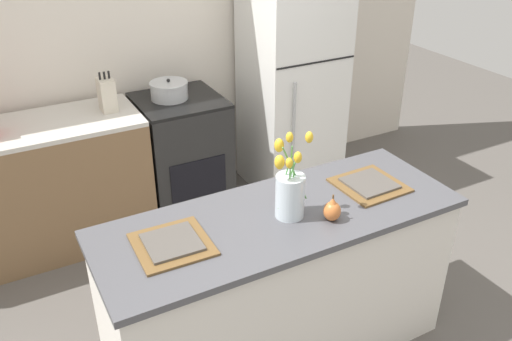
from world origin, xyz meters
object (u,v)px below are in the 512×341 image
Objects in this scene: flower_vase at (290,191)px; pear_figurine at (332,210)px; plate_setting_right at (369,184)px; cooking_pot at (169,90)px; knife_block at (107,95)px; stove_range at (183,156)px; refrigerator at (292,79)px; plate_setting_left at (172,244)px.

pear_figurine is at bearing -39.14° from flower_vase.
cooking_pot is (-0.50, 1.62, 0.08)m from plate_setting_right.
plate_setting_right is 1.23× the size of knife_block.
stove_range is 1.82m from pear_figurine.
plate_setting_right is (-0.50, -1.59, -0.01)m from refrigerator.
knife_block is (-0.49, 0.02, 0.57)m from stove_range.
plate_setting_right is at bearing -74.31° from stove_range.
stove_range reaches higher than plate_setting_left.
plate_setting_left is at bearing 176.33° from flower_vase.
knife_block reaches higher than stove_range.
stove_range is 1.72m from flower_vase.
flower_vase is at bearing -122.11° from refrigerator.
refrigerator reaches higher than flower_vase.
cooking_pot is (-1.00, 0.03, 0.07)m from refrigerator.
stove_range is at bearing 105.69° from plate_setting_right.
cooking_pot is (0.59, 1.62, 0.08)m from plate_setting_left.
cooking_pot is (-0.05, 0.03, 0.52)m from stove_range.
knife_block is at bearing 179.14° from refrigerator.
refrigerator is 5.49× the size of plate_setting_right.
pear_figurine is (-0.86, -1.75, 0.03)m from refrigerator.
refrigerator reaches higher than pear_figurine.
flower_vase is (-1.02, -1.62, 0.11)m from refrigerator.
cooking_pot reaches higher than pear_figurine.
knife_block is (-0.44, -0.01, 0.05)m from cooking_pot.
plate_setting_right is at bearing -59.76° from knife_block.
flower_vase is at bearing 140.86° from pear_figurine.
plate_setting_left is 1.00× the size of plate_setting_right.
flower_vase reaches higher than stove_range.
flower_vase is 0.53m from plate_setting_right.
plate_setting_right is at bearing -107.63° from refrigerator.
flower_vase reaches higher than plate_setting_left.
plate_setting_left is 1.62m from knife_block.
cooking_pot reaches higher than plate_setting_right.
flower_vase is 1.55× the size of cooking_pot.
pear_figurine reaches higher than plate_setting_left.
stove_range is at bearing 67.85° from plate_setting_left.
knife_block is at bearing -178.84° from cooking_pot.
knife_block reaches higher than cooking_pot.
refrigerator is 6.76× the size of knife_block.
flower_vase is 0.59m from plate_setting_left.
stove_range is 2.76× the size of plate_setting_right.
stove_range is 2.76× the size of plate_setting_left.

